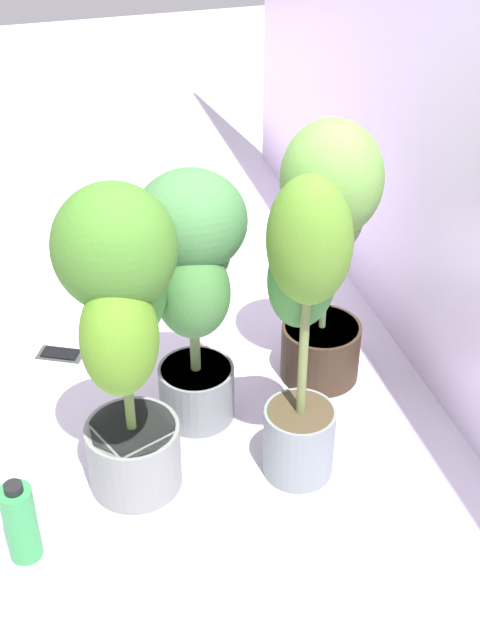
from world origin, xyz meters
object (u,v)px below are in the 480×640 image
object	(u,v)px
potted_plant_back_right	(304,316)
potted_plant_back_center	(328,231)
potted_plant_front_right	(122,321)
potted_plant_center	(192,273)
cell_phone	(61,354)
nutrient_bottle	(21,522)

from	to	relation	value
potted_plant_back_right	potted_plant_back_center	bearing A→B (deg)	151.80
potted_plant_back_center	potted_plant_front_right	bearing A→B (deg)	-63.30
potted_plant_back_right	potted_plant_center	distance (m)	0.34
potted_plant_front_right	potted_plant_back_center	distance (m)	0.69
potted_plant_back_center	cell_phone	bearing A→B (deg)	-111.40
potted_plant_front_right	cell_phone	distance (m)	0.80
potted_plant_front_right	potted_plant_center	xyz separation A→B (m)	(-0.22, 0.21, -0.04)
cell_phone	nutrient_bottle	bearing A→B (deg)	14.36
potted_plant_back_right	nutrient_bottle	xyz separation A→B (m)	(0.11, -0.72, -0.37)
cell_phone	nutrient_bottle	distance (m)	0.79
potted_plant_back_right	nutrient_bottle	distance (m)	0.82
potted_plant_back_center	nutrient_bottle	distance (m)	1.10
potted_plant_back_right	cell_phone	distance (m)	0.99
potted_plant_front_right	potted_plant_back_center	xyz separation A→B (m)	(-0.31, 0.62, -0.02)
potted_plant_back_right	nutrient_bottle	world-z (taller)	potted_plant_back_right
potted_plant_center	cell_phone	world-z (taller)	potted_plant_center
potted_plant_center	nutrient_bottle	distance (m)	0.74
potted_plant_center	cell_phone	xyz separation A→B (m)	(-0.39, -0.35, -0.47)
potted_plant_back_center	nutrient_bottle	world-z (taller)	potted_plant_back_center
potted_plant_back_center	potted_plant_center	xyz separation A→B (m)	(0.09, -0.40, -0.01)
potted_plant_back_center	cell_phone	xyz separation A→B (m)	(-0.30, -0.75, -0.49)
potted_plant_back_center	nutrient_bottle	size ratio (longest dim) A/B	3.52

